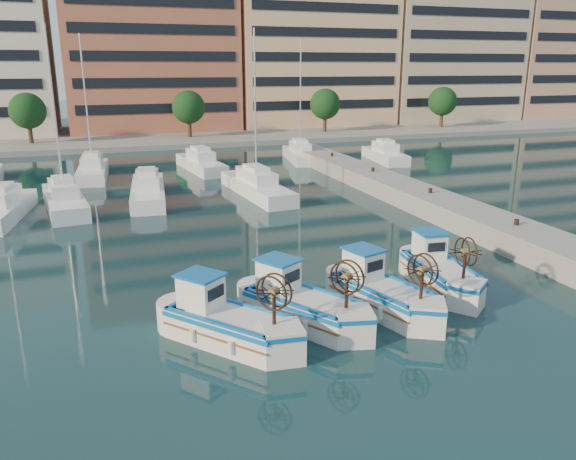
% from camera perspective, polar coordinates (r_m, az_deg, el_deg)
% --- Properties ---
extents(ground, '(300.00, 300.00, 0.00)m').
position_cam_1_polar(ground, '(20.03, 3.98, -10.57)').
color(ground, '#183C40').
rests_on(ground, ground).
extents(quay, '(3.00, 60.00, 1.20)m').
position_cam_1_polar(quay, '(32.70, 19.81, 0.38)').
color(quay, gray).
rests_on(quay, ground).
extents(waterfront, '(180.00, 40.00, 25.60)m').
position_cam_1_polar(waterfront, '(83.09, -7.92, 17.62)').
color(waterfront, gray).
rests_on(waterfront, ground).
extents(yacht_marina, '(41.98, 23.06, 11.50)m').
position_cam_1_polar(yacht_marina, '(44.84, -14.13, 4.90)').
color(yacht_marina, white).
rests_on(yacht_marina, ground).
extents(fishing_boat_a, '(4.19, 4.55, 2.85)m').
position_cam_1_polar(fishing_boat_a, '(19.29, -6.31, -9.13)').
color(fishing_boat_a, silver).
rests_on(fishing_boat_a, ground).
extents(fishing_boat_b, '(3.87, 4.68, 2.85)m').
position_cam_1_polar(fishing_boat_b, '(20.51, 1.31, -7.42)').
color(fishing_boat_b, silver).
rests_on(fishing_boat_b, ground).
extents(fishing_boat_c, '(3.00, 4.64, 2.81)m').
position_cam_1_polar(fishing_boat_c, '(21.84, 9.46, -6.16)').
color(fishing_boat_c, silver).
rests_on(fishing_boat_c, ground).
extents(fishing_boat_d, '(2.27, 4.56, 2.78)m').
position_cam_1_polar(fishing_boat_d, '(24.54, 15.11, -3.97)').
color(fishing_boat_d, silver).
rests_on(fishing_boat_d, ground).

